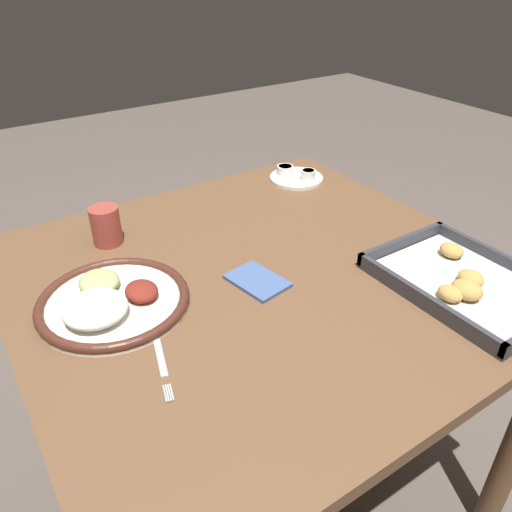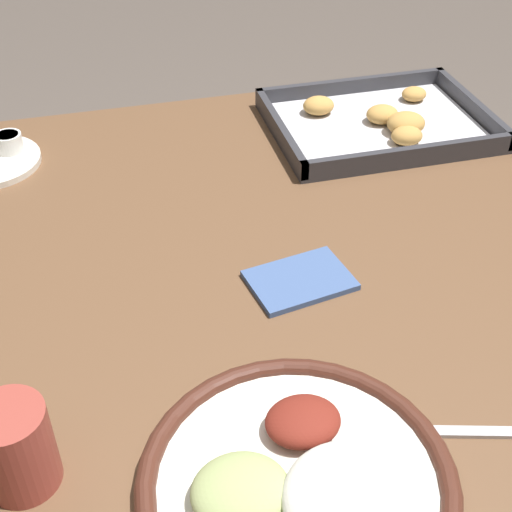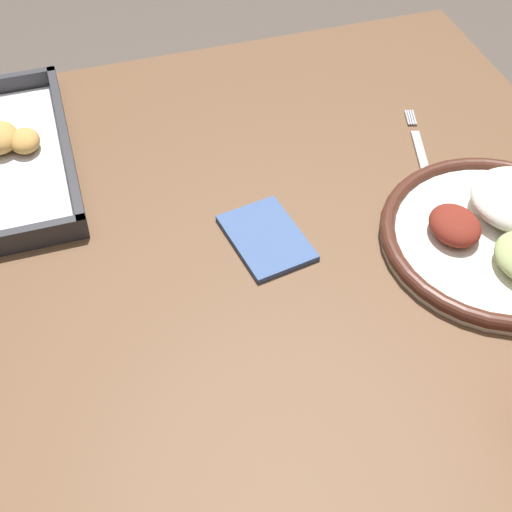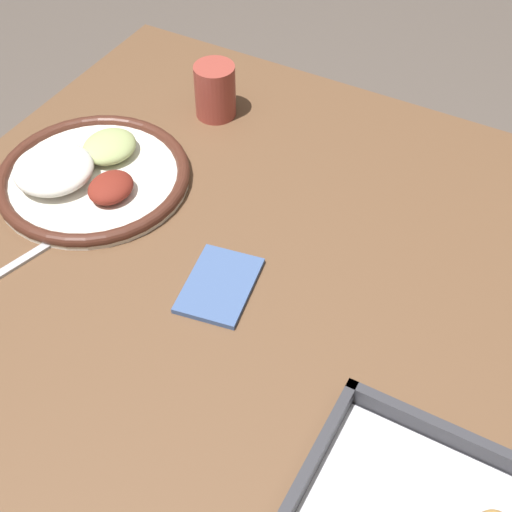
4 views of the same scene
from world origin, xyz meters
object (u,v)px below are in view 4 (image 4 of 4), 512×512
(dinner_plate, at_px, (89,174))
(drinking_cup, at_px, (215,91))
(napkin, at_px, (220,285))
(fork, at_px, (22,260))

(dinner_plate, xyz_separation_m, drinking_cup, (-0.24, 0.08, 0.03))
(dinner_plate, bearing_deg, drinking_cup, 161.84)
(dinner_plate, distance_m, napkin, 0.30)
(fork, xyz_separation_m, napkin, (-0.09, 0.26, 0.00))
(dinner_plate, height_order, drinking_cup, drinking_cup)
(napkin, bearing_deg, drinking_cup, -148.47)
(drinking_cup, bearing_deg, fork, -7.92)
(fork, bearing_deg, napkin, 124.87)
(drinking_cup, bearing_deg, napkin, 31.53)
(dinner_plate, distance_m, fork, 0.18)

